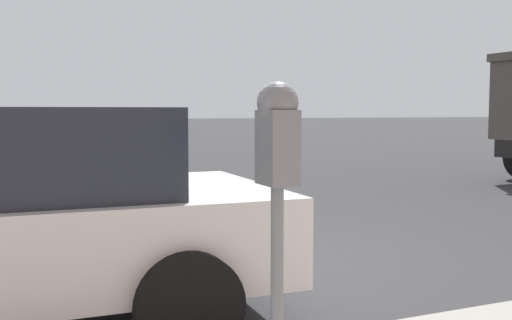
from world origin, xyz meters
TOP-DOWN VIEW (x-y plane):
  - ground_plane at (0.00, 0.00)m, footprint 220.00×220.00m
  - parking_meter at (-2.74, 0.99)m, footprint 0.21×0.19m

SIDE VIEW (x-z plane):
  - ground_plane at x=0.00m, z-range 0.00..0.00m
  - parking_meter at x=-2.74m, z-range 0.51..1.94m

